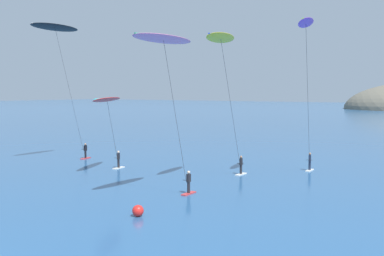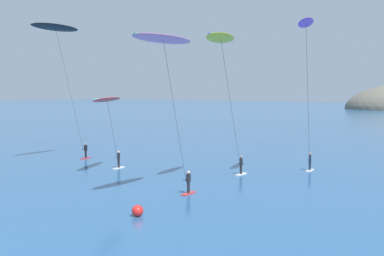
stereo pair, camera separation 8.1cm
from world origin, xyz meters
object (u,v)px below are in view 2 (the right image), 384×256
(kitesurfer_pink, at_px, (165,50))
(kitesurfer_yellow, at_px, (223,50))
(marker_buoy, at_px, (138,211))
(kitesurfer_red, at_px, (108,105))
(kitesurfer_purple, at_px, (306,39))
(kitesurfer_black, at_px, (58,36))

(kitesurfer_pink, relative_size, kitesurfer_yellow, 0.93)
(kitesurfer_yellow, xyz_separation_m, marker_buoy, (1.00, -11.53, -10.40))
(marker_buoy, bearing_deg, kitesurfer_red, 140.26)
(kitesurfer_yellow, xyz_separation_m, kitesurfer_purple, (4.69, 5.75, 1.05))
(marker_buoy, bearing_deg, kitesurfer_pink, 104.06)
(kitesurfer_yellow, bearing_deg, kitesurfer_pink, -90.26)
(kitesurfer_pink, bearing_deg, kitesurfer_red, 151.53)
(kitesurfer_black, xyz_separation_m, kitesurfer_yellow, (19.85, -0.27, -2.33))
(kitesurfer_black, distance_m, kitesurfer_red, 11.04)
(kitesurfer_yellow, relative_size, kitesurfer_red, 1.71)
(kitesurfer_black, distance_m, marker_buoy, 27.12)
(kitesurfer_pink, relative_size, kitesurfer_black, 0.78)
(kitesurfer_pink, bearing_deg, kitesurfer_yellow, 89.74)
(kitesurfer_pink, bearing_deg, kitesurfer_black, 158.81)
(kitesurfer_black, height_order, marker_buoy, kitesurfer_black)
(kitesurfer_pink, height_order, marker_buoy, kitesurfer_pink)
(kitesurfer_yellow, height_order, marker_buoy, kitesurfer_yellow)
(marker_buoy, bearing_deg, kitesurfer_purple, 77.95)
(kitesurfer_yellow, relative_size, marker_buoy, 17.21)
(kitesurfer_black, relative_size, marker_buoy, 20.45)
(kitesurfer_red, bearing_deg, kitesurfer_yellow, 6.55)
(kitesurfer_pink, bearing_deg, marker_buoy, -75.94)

